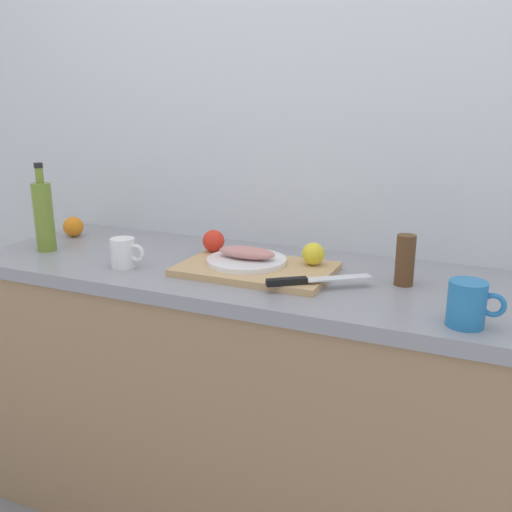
% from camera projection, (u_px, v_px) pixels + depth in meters
% --- Properties ---
extents(back_wall, '(3.20, 0.05, 2.50)m').
position_uv_depth(back_wall, '(317.00, 145.00, 1.80)').
color(back_wall, silver).
rests_on(back_wall, ground_plane).
extents(kitchen_counter, '(2.00, 0.60, 0.90)m').
position_uv_depth(kitchen_counter, '(279.00, 406.00, 1.73)').
color(kitchen_counter, '#9E7A56').
rests_on(kitchen_counter, ground_plane).
extents(cutting_board, '(0.45, 0.29, 0.02)m').
position_uv_depth(cutting_board, '(256.00, 269.00, 1.60)').
color(cutting_board, tan).
rests_on(cutting_board, kitchen_counter).
extents(white_plate, '(0.24, 0.24, 0.01)m').
position_uv_depth(white_plate, '(247.00, 261.00, 1.63)').
color(white_plate, white).
rests_on(white_plate, cutting_board).
extents(fish_fillet, '(0.18, 0.08, 0.04)m').
position_uv_depth(fish_fillet, '(247.00, 252.00, 1.62)').
color(fish_fillet, tan).
rests_on(fish_fillet, white_plate).
extents(chef_knife, '(0.25, 0.19, 0.02)m').
position_uv_depth(chef_knife, '(306.00, 280.00, 1.44)').
color(chef_knife, silver).
rests_on(chef_knife, cutting_board).
extents(lemon_0, '(0.07, 0.07, 0.07)m').
position_uv_depth(lemon_0, '(313.00, 254.00, 1.60)').
color(lemon_0, yellow).
rests_on(lemon_0, cutting_board).
extents(tomato_0, '(0.07, 0.07, 0.07)m').
position_uv_depth(tomato_0, '(214.00, 241.00, 1.75)').
color(tomato_0, red).
rests_on(tomato_0, cutting_board).
extents(olive_oil_bottle, '(0.06, 0.06, 0.30)m').
position_uv_depth(olive_oil_bottle, '(44.00, 215.00, 1.81)').
color(olive_oil_bottle, olive).
rests_on(olive_oil_bottle, kitchen_counter).
extents(coffee_mug_0, '(0.11, 0.07, 0.09)m').
position_uv_depth(coffee_mug_0, '(124.00, 253.00, 1.64)').
color(coffee_mug_0, white).
rests_on(coffee_mug_0, kitchen_counter).
extents(coffee_mug_1, '(0.12, 0.08, 0.10)m').
position_uv_depth(coffee_mug_1, '(468.00, 304.00, 1.20)').
color(coffee_mug_1, '#2672B2').
rests_on(coffee_mug_1, kitchen_counter).
extents(orange_1, '(0.08, 0.08, 0.08)m').
position_uv_depth(orange_1, '(73.00, 227.00, 2.03)').
color(orange_1, orange).
rests_on(orange_1, kitchen_counter).
extents(pepper_mill, '(0.05, 0.05, 0.14)m').
position_uv_depth(pepper_mill, '(405.00, 260.00, 1.48)').
color(pepper_mill, brown).
rests_on(pepper_mill, kitchen_counter).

